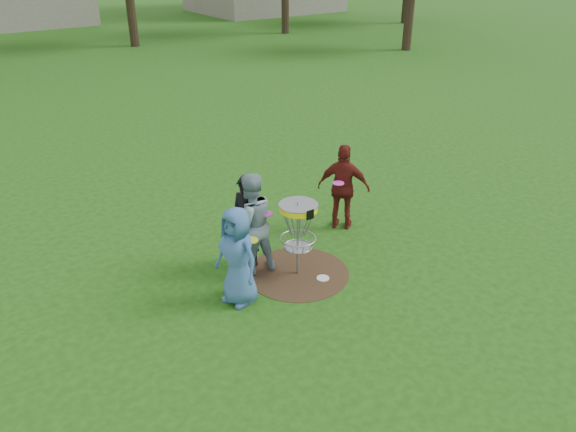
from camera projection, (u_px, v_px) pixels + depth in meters
ground at (298, 273)px, 9.85m from camera, size 100.00×100.00×0.00m
dirt_patch at (298, 273)px, 9.85m from camera, size 1.80×1.80×0.01m
player_blue at (237, 256)px, 8.75m from camera, size 0.72×0.92×1.66m
player_black at (247, 222)px, 9.76m from camera, size 0.65×0.74×1.70m
player_grey at (250, 224)px, 9.53m from camera, size 0.95×0.77×1.85m
player_maroon at (344, 187)px, 11.02m from camera, size 1.00×1.05×1.75m
disc_on_grass at (323, 278)px, 9.69m from camera, size 0.22×0.22×0.02m
disc_golf_basket at (298, 222)px, 9.39m from camera, size 0.66×0.67×1.38m
held_discs at (282, 211)px, 9.63m from camera, size 2.71×1.08×0.13m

